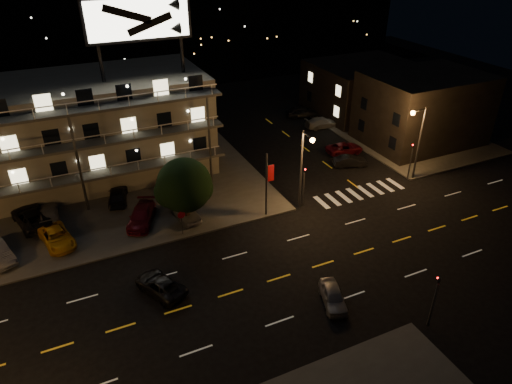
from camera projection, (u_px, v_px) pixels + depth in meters
name	position (u px, v px, depth m)	size (l,w,h in m)	color
ground	(255.00, 286.00, 34.37)	(140.00, 140.00, 0.00)	black
curb_nw	(41.00, 201.00, 44.94)	(44.00, 24.00, 0.15)	#3D3D3B
curb_ne	(396.00, 129.00, 60.99)	(16.00, 24.00, 0.15)	#3D3D3B
motel	(70.00, 131.00, 46.83)	(28.00, 13.80, 18.10)	gray
side_bldg_front	(423.00, 109.00, 55.75)	(14.06, 10.00, 8.50)	black
side_bldg_back	(363.00, 88.00, 65.55)	(14.06, 12.00, 7.00)	black
hill_backdrop	(61.00, 6.00, 80.46)	(120.00, 25.00, 24.00)	black
streetlight_nc	(304.00, 163.00, 41.23)	(0.44, 1.92, 8.00)	#2D2D30
streetlight_ne	(418.00, 137.00, 46.48)	(1.92, 0.44, 8.00)	#2D2D30
signal_nw	(304.00, 182.00, 43.04)	(0.20, 0.27, 4.60)	#2D2D30
signal_sw	(435.00, 296.00, 29.69)	(0.20, 0.27, 4.60)	#2D2D30
signal_ne	(411.00, 157.00, 47.79)	(0.27, 0.20, 4.60)	#2D2D30
banner_north	(267.00, 183.00, 41.11)	(0.83, 0.16, 6.40)	#2D2D30
stop_sign	(182.00, 219.00, 39.15)	(0.91, 0.11, 2.61)	#2D2D30
tree	(184.00, 187.00, 39.56)	(5.04, 4.86, 6.35)	black
lot_car_2	(57.00, 237.00, 38.40)	(2.15, 4.66, 1.29)	#EFA816
lot_car_3	(142.00, 216.00, 41.16)	(1.97, 4.86, 1.41)	#550C16
lot_car_4	(185.00, 211.00, 41.84)	(1.71, 4.25, 1.45)	gray
lot_car_6	(31.00, 217.00, 40.95)	(2.47, 5.35, 1.49)	black
lot_car_7	(48.00, 214.00, 41.51)	(1.85, 4.54, 1.32)	gray
lot_car_8	(118.00, 195.00, 44.38)	(1.74, 4.31, 1.47)	black
lot_car_9	(169.00, 182.00, 46.78)	(1.35, 3.88, 1.28)	#550C16
side_car_0	(350.00, 161.00, 51.37)	(1.32, 3.79, 1.25)	black
side_car_1	(345.00, 148.00, 54.44)	(2.06, 4.47, 1.24)	#550C16
side_car_2	(322.00, 123.00, 61.46)	(1.93, 4.74, 1.37)	gray
side_car_3	(302.00, 112.00, 64.88)	(1.81, 4.50, 1.53)	black
road_car_east	(333.00, 296.00, 32.48)	(1.46, 3.62, 1.23)	gray
road_car_west	(160.00, 285.00, 33.53)	(2.03, 4.39, 1.22)	black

